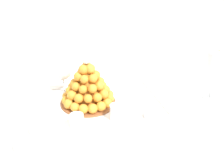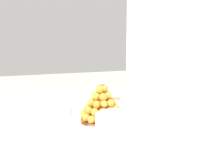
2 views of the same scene
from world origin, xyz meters
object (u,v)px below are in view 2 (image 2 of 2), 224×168
at_px(dessert_cup_mid_left, 68,113).
at_px(macaron_goblet, 116,142).
at_px(serving_tray, 95,120).
at_px(dessert_cup_centre, 75,123).
at_px(dessert_cup_mid_right, 75,136).
at_px(wine_glass, 119,94).
at_px(croquembouche, 102,104).
at_px(dessert_cup_left, 66,105).

bearing_deg(dessert_cup_mid_left, macaron_goblet, 7.11).
relative_size(serving_tray, macaron_goblet, 2.60).
bearing_deg(dessert_cup_centre, dessert_cup_mid_right, -6.60).
distance_m(serving_tray, wine_glass, 0.21).
bearing_deg(macaron_goblet, croquembouche, 170.56).
height_order(croquembouche, macaron_goblet, macaron_goblet).
relative_size(macaron_goblet, wine_glass, 1.49).
height_order(serving_tray, wine_glass, wine_glass).
bearing_deg(macaron_goblet, dessert_cup_centre, -172.25).
bearing_deg(dessert_cup_centre, croquembouche, 119.20).
bearing_deg(dessert_cup_left, croquembouche, 37.00).
distance_m(dessert_cup_mid_left, wine_glass, 0.29).
relative_size(dessert_cup_left, dessert_cup_mid_right, 0.78).
height_order(dessert_cup_mid_right, wine_glass, wine_glass).
distance_m(dessert_cup_mid_right, macaron_goblet, 0.34).
relative_size(croquembouche, dessert_cup_left, 4.63).
bearing_deg(dessert_cup_mid_left, dessert_cup_mid_right, -0.23).
bearing_deg(wine_glass, dessert_cup_mid_right, -43.37).
xyz_separation_m(serving_tray, dessert_cup_mid_right, (0.21, -0.13, 0.02)).
xyz_separation_m(croquembouche, dessert_cup_left, (-0.21, -0.16, -0.06)).
bearing_deg(wine_glass, dessert_cup_centre, -58.27).
bearing_deg(wine_glass, macaron_goblet, -18.88).
bearing_deg(wine_glass, serving_tray, -61.11).
relative_size(croquembouche, wine_glass, 1.50).
xyz_separation_m(serving_tray, croquembouche, (-0.00, 0.04, 0.08)).
distance_m(croquembouche, dessert_cup_centre, 0.18).
height_order(croquembouche, dessert_cup_mid_left, croquembouche).
xyz_separation_m(croquembouche, dessert_cup_mid_right, (0.22, -0.16, -0.06)).
height_order(dessert_cup_mid_right, macaron_goblet, macaron_goblet).
bearing_deg(serving_tray, croquembouche, 95.49).
bearing_deg(dessert_cup_mid_right, dessert_cup_centre, 173.40).
distance_m(dessert_cup_left, macaron_goblet, 0.75).
bearing_deg(serving_tray, dessert_cup_mid_left, -121.46).
relative_size(dessert_cup_centre, dessert_cup_mid_right, 0.95).
relative_size(serving_tray, dessert_cup_mid_right, 9.38).
relative_size(croquembouche, dessert_cup_mid_left, 4.29).
relative_size(dessert_cup_mid_left, dessert_cup_centre, 0.89).
distance_m(dessert_cup_left, dessert_cup_mid_right, 0.43).
distance_m(dessert_cup_left, wine_glass, 0.32).
height_order(serving_tray, dessert_cup_centre, dessert_cup_centre).
xyz_separation_m(dessert_cup_centre, macaron_goblet, (0.44, 0.06, 0.11)).
xyz_separation_m(dessert_cup_mid_right, macaron_goblet, (0.31, 0.08, 0.11)).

